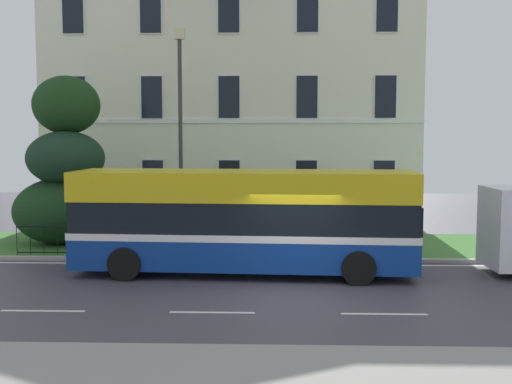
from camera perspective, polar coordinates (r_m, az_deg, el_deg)
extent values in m
cube|color=#43404A|center=(16.57, 3.62, -9.33)|extent=(60.00, 56.00, 0.06)
cube|color=silver|center=(20.11, 3.30, -6.61)|extent=(54.00, 0.14, 0.01)
cube|color=silver|center=(15.80, -18.85, -10.21)|extent=(2.00, 0.12, 0.01)
cube|color=silver|center=(14.89, -4.03, -10.89)|extent=(2.00, 0.12, 0.01)
cube|color=silver|center=(15.03, 11.62, -10.83)|extent=(2.00, 0.12, 0.01)
cube|color=#9E9E99|center=(20.56, 3.27, -6.19)|extent=(57.00, 0.24, 0.12)
cube|color=#3F7632|center=(23.13, 3.11, -4.90)|extent=(57.00, 4.99, 0.12)
cube|color=gray|center=(11.32, 4.49, -16.20)|extent=(57.00, 3.00, 0.01)
cube|color=silver|center=(31.99, -1.84, 8.64)|extent=(16.80, 9.27, 11.80)
cube|color=white|center=(27.28, -2.46, 6.50)|extent=(16.80, 0.06, 0.20)
cube|color=#2D333D|center=(27.42, -2.44, -0.85)|extent=(1.10, 0.06, 2.20)
cube|color=white|center=(28.64, -15.98, 1.02)|extent=(1.00, 0.04, 1.90)
cube|color=black|center=(28.62, -15.99, 1.01)|extent=(0.90, 0.03, 1.80)
cube|color=white|center=(27.80, -9.37, 1.03)|extent=(1.00, 0.04, 1.90)
cube|color=black|center=(27.78, -9.38, 1.02)|extent=(0.90, 0.03, 1.80)
cube|color=white|center=(27.34, -2.44, 1.02)|extent=(1.00, 0.04, 1.90)
cube|color=black|center=(27.32, -2.45, 1.02)|extent=(0.90, 0.03, 1.80)
cube|color=white|center=(27.30, 4.61, 1.00)|extent=(1.00, 0.04, 1.90)
cube|color=black|center=(27.28, 4.61, 1.00)|extent=(0.90, 0.03, 1.80)
cube|color=white|center=(27.66, 11.58, 0.97)|extent=(1.00, 0.04, 1.90)
cube|color=black|center=(27.64, 11.59, 0.97)|extent=(0.90, 0.03, 1.80)
cube|color=white|center=(28.61, -16.16, 8.29)|extent=(1.00, 0.04, 1.90)
cube|color=black|center=(28.60, -16.18, 8.29)|extent=(0.90, 0.03, 1.80)
cube|color=white|center=(27.77, -9.48, 8.52)|extent=(1.00, 0.04, 1.90)
cube|color=black|center=(27.75, -9.49, 8.52)|extent=(0.90, 0.03, 1.80)
cube|color=white|center=(27.31, -2.47, 8.64)|extent=(1.00, 0.04, 1.90)
cube|color=black|center=(27.29, -2.48, 8.65)|extent=(0.90, 0.03, 1.80)
cube|color=white|center=(27.27, 4.67, 8.64)|extent=(1.00, 0.04, 1.90)
cube|color=black|center=(27.25, 4.67, 8.64)|extent=(0.90, 0.03, 1.80)
cube|color=white|center=(27.63, 11.72, 8.50)|extent=(1.00, 0.04, 1.90)
cube|color=black|center=(27.61, 11.73, 8.50)|extent=(0.90, 0.03, 1.80)
cube|color=white|center=(29.05, -16.35, 15.46)|extent=(1.00, 0.04, 1.90)
cube|color=black|center=(29.03, -16.37, 15.47)|extent=(0.90, 0.03, 1.80)
cube|color=white|center=(28.21, -9.60, 15.91)|extent=(1.00, 0.04, 1.90)
cube|color=black|center=(28.19, -9.61, 15.91)|extent=(0.90, 0.03, 1.80)
cube|color=white|center=(27.76, -2.50, 16.15)|extent=(1.00, 0.04, 1.90)
cube|color=black|center=(27.75, -2.51, 16.16)|extent=(0.90, 0.03, 1.80)
cube|color=white|center=(27.72, 4.72, 16.15)|extent=(1.00, 0.04, 1.90)
cube|color=black|center=(27.70, 4.73, 16.16)|extent=(0.90, 0.03, 1.80)
cube|color=white|center=(28.08, 11.86, 15.92)|extent=(1.00, 0.04, 1.90)
cube|color=black|center=(28.06, 11.87, 15.93)|extent=(0.90, 0.03, 1.80)
cube|color=black|center=(20.76, -3.83, -3.25)|extent=(13.29, 0.04, 0.04)
cube|color=black|center=(20.90, -3.82, -5.61)|extent=(13.29, 0.04, 0.04)
cylinder|color=black|center=(22.48, -20.97, -4.16)|extent=(0.02, 0.02, 0.95)
cylinder|color=black|center=(22.31, -19.89, -4.20)|extent=(0.02, 0.02, 0.95)
cylinder|color=black|center=(22.14, -18.78, -4.23)|extent=(0.02, 0.02, 0.95)
cylinder|color=black|center=(21.98, -17.66, -4.27)|extent=(0.02, 0.02, 0.95)
cylinder|color=black|center=(21.84, -16.52, -4.30)|extent=(0.02, 0.02, 0.95)
cylinder|color=black|center=(21.70, -15.37, -4.33)|extent=(0.02, 0.02, 0.95)
cylinder|color=black|center=(21.57, -14.21, -4.36)|extent=(0.02, 0.02, 0.95)
cylinder|color=black|center=(21.44, -13.03, -4.39)|extent=(0.02, 0.02, 0.95)
cylinder|color=black|center=(21.33, -11.84, -4.41)|extent=(0.02, 0.02, 0.95)
cylinder|color=black|center=(21.23, -10.63, -4.44)|extent=(0.02, 0.02, 0.95)
cylinder|color=black|center=(21.13, -9.41, -4.46)|extent=(0.02, 0.02, 0.95)
cylinder|color=black|center=(21.05, -8.19, -4.49)|extent=(0.02, 0.02, 0.95)
cylinder|color=black|center=(20.97, -6.95, -4.50)|extent=(0.02, 0.02, 0.95)
cylinder|color=black|center=(20.91, -5.71, -4.52)|extent=(0.02, 0.02, 0.95)
cylinder|color=black|center=(20.85, -4.45, -4.54)|extent=(0.02, 0.02, 0.95)
cylinder|color=black|center=(20.81, -3.20, -4.55)|extent=(0.02, 0.02, 0.95)
cylinder|color=black|center=(20.77, -1.93, -4.56)|extent=(0.02, 0.02, 0.95)
cylinder|color=black|center=(20.75, -0.67, -4.57)|extent=(0.02, 0.02, 0.95)
cylinder|color=black|center=(20.73, 0.60, -4.58)|extent=(0.02, 0.02, 0.95)
cylinder|color=black|center=(20.73, 1.87, -4.58)|extent=(0.02, 0.02, 0.95)
cylinder|color=black|center=(20.74, 3.14, -4.59)|extent=(0.02, 0.02, 0.95)
cylinder|color=black|center=(20.75, 4.41, -4.59)|extent=(0.02, 0.02, 0.95)
cylinder|color=black|center=(20.78, 5.68, -4.59)|extent=(0.02, 0.02, 0.95)
cylinder|color=black|center=(20.81, 6.94, -4.58)|extent=(0.02, 0.02, 0.95)
cylinder|color=black|center=(20.86, 8.20, -4.58)|extent=(0.02, 0.02, 0.95)
cylinder|color=black|center=(20.91, 9.45, -4.57)|extent=(0.02, 0.02, 0.95)
cylinder|color=black|center=(20.98, 10.69, -4.56)|extent=(0.02, 0.02, 0.95)
cylinder|color=black|center=(21.05, 11.93, -4.54)|extent=(0.02, 0.02, 0.95)
cylinder|color=black|center=(21.14, 13.15, -4.53)|extent=(0.02, 0.02, 0.95)
cylinder|color=black|center=(21.23, 14.37, -4.51)|extent=(0.02, 0.02, 0.95)
cylinder|color=#423328|center=(24.40, -16.81, -2.40)|extent=(0.39, 0.39, 1.72)
ellipsoid|color=#173519|center=(24.27, -17.23, -1.63)|extent=(3.56, 3.56, 2.46)
ellipsoid|color=#183221|center=(23.97, -16.96, 2.98)|extent=(2.83, 2.83, 2.00)
ellipsoid|color=#1A3919|center=(24.40, -16.90, 7.60)|extent=(2.47, 2.47, 2.15)
cube|color=navy|center=(18.66, -1.10, -5.15)|extent=(10.09, 2.90, 1.01)
cube|color=white|center=(18.59, -1.10, -3.74)|extent=(10.11, 2.92, 0.20)
cube|color=black|center=(18.51, -1.10, -2.16)|extent=(10.00, 2.86, 0.96)
cube|color=gold|center=(18.42, -1.11, 0.62)|extent=(10.09, 2.90, 0.84)
cube|color=black|center=(18.68, 14.37, -2.41)|extent=(0.16, 2.01, 0.88)
cube|color=black|center=(18.58, 14.44, 0.36)|extent=(0.15, 1.72, 0.54)
cylinder|color=silver|center=(19.62, 13.92, -5.65)|extent=(0.05, 0.20, 0.20)
cylinder|color=silver|center=(18.14, 14.69, -6.55)|extent=(0.05, 0.20, 0.20)
cylinder|color=black|center=(19.79, 8.82, -5.45)|extent=(0.97, 0.35, 0.96)
cylinder|color=black|center=(17.56, 9.34, -6.84)|extent=(0.97, 0.35, 0.96)
cylinder|color=black|center=(20.42, -10.03, -5.14)|extent=(0.97, 0.35, 0.96)
cylinder|color=black|center=(18.25, -11.88, -6.42)|extent=(0.97, 0.35, 0.96)
cylinder|color=black|center=(21.11, 21.94, -5.49)|extent=(0.68, 0.24, 0.68)
cylinder|color=#333338|center=(21.56, -6.89, 4.13)|extent=(0.14, 0.14, 7.21)
cube|color=beige|center=(21.82, -7.00, 14.12)|extent=(0.36, 0.24, 0.36)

